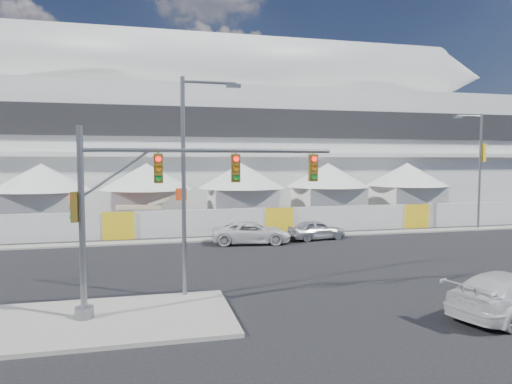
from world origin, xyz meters
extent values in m
plane|color=black|center=(0.00, 0.00, 0.00)|extent=(160.00, 160.00, 0.00)
cube|color=gray|center=(-6.00, -3.00, 0.07)|extent=(10.00, 5.00, 0.15)
cube|color=gray|center=(20.00, 12.50, 0.06)|extent=(80.00, 1.20, 0.12)
cube|color=silver|center=(8.00, 42.00, 7.00)|extent=(80.00, 24.00, 14.00)
cube|color=black|center=(8.00, 29.85, 9.80)|extent=(68.00, 0.30, 3.20)
cube|color=silver|center=(8.00, 29.60, 6.30)|extent=(72.00, 0.80, 0.50)
cylinder|color=silver|center=(8.00, 40.00, 17.78)|extent=(57.60, 8.40, 8.40)
cylinder|color=silver|center=(10.00, 40.00, 17.36)|extent=(51.60, 6.80, 6.80)
cylinder|color=silver|center=(12.00, 40.00, 16.94)|extent=(45.60, 5.20, 5.20)
cone|color=silver|center=(40.80, 40.00, 18.00)|extent=(8.00, 7.60, 7.60)
cube|color=silver|center=(-13.00, 24.00, 1.50)|extent=(6.00, 6.00, 3.00)
cone|color=silver|center=(-13.00, 24.00, 4.20)|extent=(8.40, 8.40, 2.40)
cube|color=silver|center=(-4.00, 24.00, 1.50)|extent=(6.00, 6.00, 3.00)
cone|color=silver|center=(-4.00, 24.00, 4.20)|extent=(8.40, 8.40, 2.40)
cube|color=silver|center=(5.00, 24.00, 1.50)|extent=(6.00, 6.00, 3.00)
cone|color=silver|center=(5.00, 24.00, 4.20)|extent=(8.40, 8.40, 2.40)
cube|color=silver|center=(14.00, 24.00, 1.50)|extent=(6.00, 6.00, 3.00)
cone|color=silver|center=(14.00, 24.00, 4.20)|extent=(8.40, 8.40, 2.40)
cube|color=silver|center=(23.00, 24.00, 1.50)|extent=(6.00, 6.00, 3.00)
cone|color=silver|center=(23.00, 24.00, 4.20)|extent=(8.40, 8.40, 2.40)
cube|color=silver|center=(6.00, 14.50, 1.00)|extent=(70.00, 0.25, 2.00)
imported|color=silver|center=(7.81, 11.09, 0.71)|extent=(2.23, 4.35, 1.42)
imported|color=silver|center=(2.95, 10.66, 0.75)|extent=(3.29, 5.69, 1.49)
imported|color=silver|center=(8.86, -5.77, 0.80)|extent=(3.78, 5.96, 1.61)
imported|color=black|center=(29.62, 18.29, 0.65)|extent=(1.79, 3.89, 1.29)
imported|color=#B7B7BC|center=(-10.85, 18.14, 0.73)|extent=(2.83, 5.29, 1.46)
cylinder|color=slate|center=(-6.18, -2.81, 3.52)|extent=(0.22, 0.22, 6.73)
cylinder|color=slate|center=(-6.18, -2.81, 0.35)|extent=(0.65, 0.65, 0.40)
cylinder|color=slate|center=(-1.62, -2.81, 6.04)|extent=(9.13, 0.15, 0.15)
cube|color=#594714|center=(-3.56, -2.81, 5.40)|extent=(0.32, 0.22, 1.05)
cube|color=#594714|center=(-0.76, -2.81, 5.40)|extent=(0.32, 0.22, 1.05)
cube|color=#594714|center=(2.29, -2.81, 5.40)|extent=(0.32, 0.22, 1.05)
cube|color=#594714|center=(-6.42, -2.81, 4.08)|extent=(0.22, 0.32, 1.05)
cylinder|color=gray|center=(-2.52, -0.80, 4.59)|extent=(0.18, 0.18, 8.88)
cylinder|color=gray|center=(-1.44, -0.80, 8.83)|extent=(2.17, 0.12, 0.12)
cube|color=gray|center=(-0.45, -0.80, 8.74)|extent=(0.59, 0.25, 0.15)
cylinder|color=gray|center=(22.51, 12.50, 4.73)|extent=(0.19, 0.19, 9.45)
cylinder|color=gray|center=(21.35, 12.50, 9.24)|extent=(2.31, 0.13, 0.13)
cube|color=gray|center=(20.30, 12.50, 9.14)|extent=(0.63, 0.26, 0.16)
cube|color=yellow|center=(22.77, 12.50, 6.30)|extent=(0.03, 0.63, 1.47)
cube|color=#E64615|center=(-5.76, 18.55, 0.52)|extent=(3.59, 1.98, 1.04)
cube|color=beige|center=(-4.62, 18.55, 1.89)|extent=(3.61, 0.83, 0.33)
cube|color=beige|center=(-2.54, 18.55, 2.46)|extent=(2.80, 0.67, 1.15)
cube|color=#E64615|center=(-1.22, 18.55, 2.93)|extent=(0.96, 0.96, 0.95)
camera|label=1|loc=(-3.97, -19.44, 5.69)|focal=32.00mm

